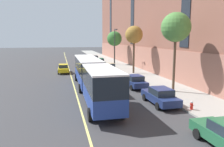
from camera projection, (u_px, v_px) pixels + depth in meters
ground_plane at (90, 90)px, 25.53m from camera, size 260.00×260.00×0.00m
sidewalk at (153, 81)px, 30.51m from camera, size 5.35×160.00×0.15m
city_bus at (92, 75)px, 23.50m from camera, size 2.86×19.18×3.59m
parked_car_black_0 at (94, 59)px, 56.98m from camera, size 1.92×4.75×1.56m
parked_car_navy_1 at (160, 96)px, 19.80m from camera, size 2.03×4.75×1.56m
parked_car_green_3 at (100, 61)px, 49.82m from camera, size 1.97×4.32×1.56m
parked_car_navy_4 at (135, 81)px, 26.67m from camera, size 2.13×4.60×1.56m
parked_car_champagne_6 at (110, 67)px, 39.68m from camera, size 2.08×4.25×1.56m
taxi_cab at (63, 69)px, 38.02m from camera, size 1.96×4.46×1.56m
street_tree_mid_block at (176, 28)px, 23.18m from camera, size 3.15×3.15×8.57m
street_tree_far_uptown at (134, 35)px, 36.34m from camera, size 2.93×2.93×7.91m
street_tree_far_downtown at (114, 39)px, 49.51m from camera, size 3.34×3.34×7.45m
street_lamp at (115, 45)px, 42.70m from camera, size 0.36×1.48×7.65m
fire_hydrant at (192, 105)px, 17.95m from camera, size 0.42×0.24×0.72m
lane_centerline at (74, 85)px, 28.02m from camera, size 0.16×140.00×0.01m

